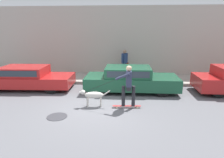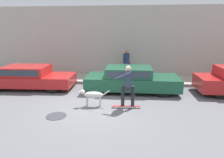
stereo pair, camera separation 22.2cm
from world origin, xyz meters
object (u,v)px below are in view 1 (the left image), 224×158
(dog, at_px, (93,95))
(skateboarder, at_px, (128,84))
(pedestrian_with_bag, at_px, (125,62))
(parked_car_0, at_px, (28,78))
(parked_car_1, at_px, (131,79))

(dog, distance_m, skateboarder, 1.49)
(dog, height_order, pedestrian_with_bag, pedestrian_with_bag)
(skateboarder, relative_size, pedestrian_with_bag, 1.41)
(parked_car_0, bearing_deg, parked_car_1, -2.25)
(parked_car_0, height_order, dog, parked_car_0)
(dog, xyz_separation_m, pedestrian_with_bag, (1.19, 4.92, 0.60))
(parked_car_0, distance_m, pedestrian_with_bag, 5.71)
(dog, bearing_deg, skateboarder, 174.28)
(pedestrian_with_bag, bearing_deg, parked_car_0, -119.55)
(parked_car_0, height_order, parked_car_1, parked_car_1)
(dog, relative_size, skateboarder, 0.53)
(parked_car_1, bearing_deg, pedestrian_with_bag, 96.83)
(parked_car_0, height_order, skateboarder, skateboarder)
(parked_car_1, relative_size, skateboarder, 1.98)
(parked_car_1, relative_size, dog, 3.74)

